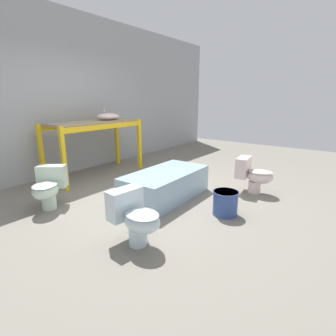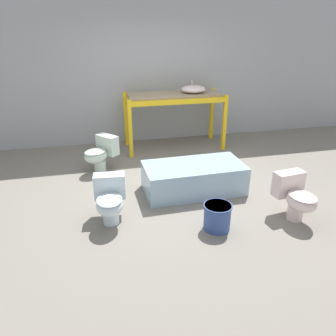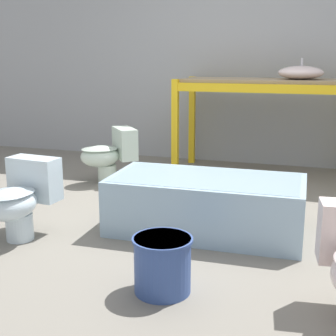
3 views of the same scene
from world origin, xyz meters
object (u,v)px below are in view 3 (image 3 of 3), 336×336
bucket_white (163,263)px  toilet_far (110,153)px  toilet_near (20,197)px  sink_basin (301,73)px  bathtub_main (206,200)px

bucket_white → toilet_far: bearing=121.9°
toilet_near → bucket_white: size_ratio=1.73×
sink_basin → bathtub_main: 2.20m
bathtub_main → bucket_white: bearing=-92.0°
toilet_near → sink_basin: bearing=59.3°
sink_basin → toilet_far: sink_basin is taller
toilet_near → bucket_white: (1.26, -0.45, -0.15)m
sink_basin → bathtub_main: bearing=-106.2°
bathtub_main → bucket_white: 1.02m
sink_basin → toilet_near: size_ratio=0.79×
bathtub_main → toilet_far: toilet_far is taller
bathtub_main → toilet_near: toilet_near is taller
sink_basin → bucket_white: size_ratio=1.37×
sink_basin → toilet_near: 3.20m
bathtub_main → toilet_far: (-1.32, 1.08, 0.07)m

